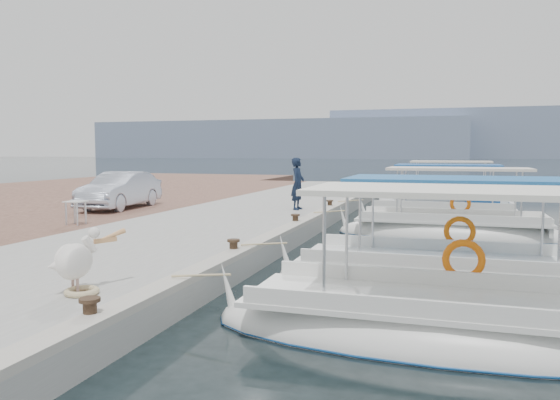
% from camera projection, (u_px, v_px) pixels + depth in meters
% --- Properties ---
extents(ground, '(400.00, 400.00, 0.00)m').
position_uv_depth(ground, '(293.00, 250.00, 15.23)').
color(ground, black).
rests_on(ground, ground).
extents(concrete_quay, '(6.00, 40.00, 0.50)m').
position_uv_depth(concrete_quay, '(254.00, 217.00, 20.85)').
color(concrete_quay, gray).
rests_on(concrete_quay, ground).
extents(quay_curb, '(0.44, 40.00, 0.12)m').
position_uv_depth(quay_curb, '(325.00, 211.00, 20.00)').
color(quay_curb, '#ABA497').
rests_on(quay_curb, concrete_quay).
extents(cobblestone_strip, '(4.00, 40.00, 0.50)m').
position_uv_depth(cobblestone_strip, '(139.00, 212.00, 22.33)').
color(cobblestone_strip, brown).
rests_on(cobblestone_strip, ground).
extents(distant_hills, '(330.00, 60.00, 18.00)m').
position_uv_depth(distant_hills, '(525.00, 137.00, 197.30)').
color(distant_hills, gray).
rests_on(distant_hills, ground).
extents(fishing_caique_a, '(7.01, 2.33, 2.83)m').
position_uv_depth(fishing_caique_a, '(442.00, 332.00, 7.94)').
color(fishing_caique_a, white).
rests_on(fishing_caique_a, ground).
extents(fishing_caique_b, '(6.99, 2.48, 2.83)m').
position_uv_depth(fishing_caique_b, '(444.00, 282.00, 10.99)').
color(fishing_caique_b, white).
rests_on(fishing_caique_b, ground).
extents(fishing_caique_c, '(7.22, 2.08, 2.83)m').
position_uv_depth(fishing_caique_c, '(450.00, 233.00, 17.42)').
color(fishing_caique_c, white).
rests_on(fishing_caique_c, ground).
extents(fishing_caique_d, '(6.58, 2.16, 2.83)m').
position_uv_depth(fishing_caique_d, '(445.00, 216.00, 21.51)').
color(fishing_caique_d, white).
rests_on(fishing_caique_d, ground).
extents(fishing_caique_e, '(6.81, 2.16, 2.83)m').
position_uv_depth(fishing_caique_e, '(446.00, 201.00, 28.89)').
color(fishing_caique_e, white).
rests_on(fishing_caique_e, ground).
extents(mooring_bollards, '(0.28, 20.28, 0.33)m').
position_uv_depth(mooring_bollards, '(295.00, 218.00, 16.70)').
color(mooring_bollards, black).
rests_on(mooring_bollards, concrete_quay).
extents(pelican, '(0.78, 1.28, 1.02)m').
position_uv_depth(pelican, '(76.00, 260.00, 8.70)').
color(pelican, tan).
rests_on(pelican, concrete_quay).
extents(fisherman, '(0.50, 0.75, 2.00)m').
position_uv_depth(fisherman, '(298.00, 184.00, 20.92)').
color(fisherman, black).
rests_on(fisherman, concrete_quay).
extents(parked_car, '(1.82, 4.44, 1.43)m').
position_uv_depth(parked_car, '(120.00, 190.00, 21.44)').
color(parked_car, silver).
rests_on(parked_car, cobblestone_strip).
extents(folding_table, '(0.55, 0.55, 0.73)m').
position_uv_depth(folding_table, '(76.00, 208.00, 16.66)').
color(folding_table, silver).
rests_on(folding_table, cobblestone_strip).
extents(rope_coil, '(0.54, 0.54, 0.10)m').
position_uv_depth(rope_coil, '(82.00, 291.00, 8.58)').
color(rope_coil, '#C6B284').
rests_on(rope_coil, concrete_quay).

